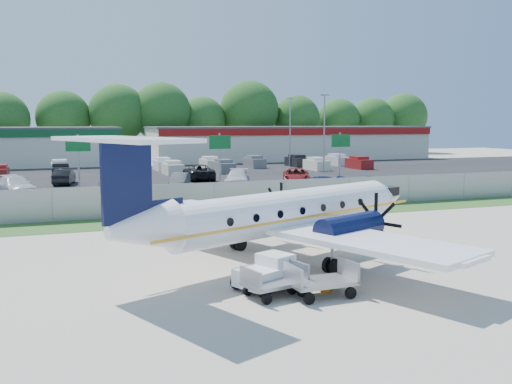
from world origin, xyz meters
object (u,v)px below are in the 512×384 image
object	(u,v)px
aircraft	(283,212)
baggage_cart_near	(321,281)
pushback_tug	(269,272)
baggage_cart_far	(275,282)

from	to	relation	value
aircraft	baggage_cart_near	distance (m)	5.43
aircraft	baggage_cart_near	xyz separation A→B (m)	(-0.72, -5.15, -1.54)
pushback_tug	baggage_cart_far	size ratio (longest dim) A/B	1.12
aircraft	baggage_cart_far	size ratio (longest dim) A/B	7.59
baggage_cart_near	pushback_tug	bearing A→B (deg)	130.76
aircraft	baggage_cart_near	size ratio (longest dim) A/B	7.59
baggage_cart_near	aircraft	bearing A→B (deg)	81.99
baggage_cart_far	aircraft	bearing A→B (deg)	64.38
baggage_cart_far	baggage_cart_near	bearing A→B (deg)	-19.95
baggage_cart_near	baggage_cart_far	world-z (taller)	baggage_cart_near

